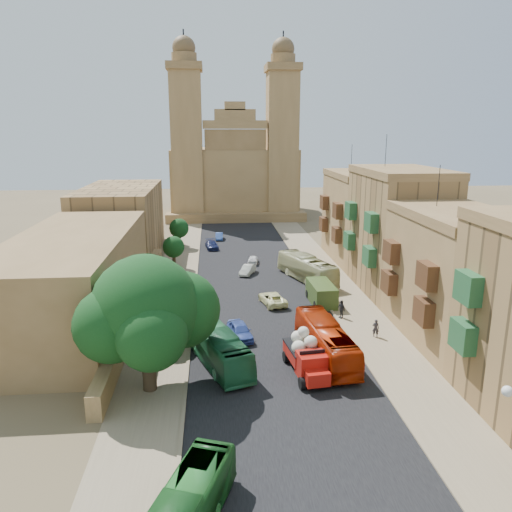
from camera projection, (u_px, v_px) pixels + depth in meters
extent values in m
plane|color=brown|center=(292.00, 413.00, 32.31)|extent=(260.00, 260.00, 0.00)
cube|color=black|center=(253.00, 280.00, 61.28)|extent=(14.00, 140.00, 0.01)
cube|color=#7E6D53|center=(329.00, 278.00, 62.10)|extent=(5.00, 140.00, 0.01)
cube|color=#7E6D53|center=(175.00, 282.00, 60.46)|extent=(5.00, 140.00, 0.01)
cube|color=#7E6D53|center=(309.00, 278.00, 61.87)|extent=(0.25, 140.00, 0.12)
cube|color=#7E6D53|center=(196.00, 281.00, 60.66)|extent=(0.25, 140.00, 0.12)
cube|color=#225630|center=(463.00, 336.00, 33.08)|extent=(0.90, 2.20, 2.00)
cube|color=#225630|center=(468.00, 288.00, 32.25)|extent=(0.90, 2.20, 2.00)
cube|color=olive|center=(456.00, 280.00, 43.02)|extent=(8.00, 14.00, 10.50)
cube|color=brown|center=(462.00, 216.00, 41.64)|extent=(8.20, 14.00, 0.80)
cylinder|color=black|center=(438.00, 186.00, 43.72)|extent=(0.06, 0.06, 3.60)
cube|color=#4A2C18|center=(424.00, 312.00, 39.16)|extent=(0.90, 2.20, 2.00)
cube|color=#4A2C18|center=(389.00, 282.00, 46.73)|extent=(0.90, 2.20, 2.00)
cube|color=#4A2C18|center=(427.00, 276.00, 38.44)|extent=(0.90, 2.20, 2.00)
cube|color=#4A2C18|center=(391.00, 252.00, 46.01)|extent=(0.90, 2.20, 2.00)
cube|color=olive|center=(398.00, 234.00, 56.24)|extent=(8.00, 14.00, 13.00)
cube|color=brown|center=(402.00, 172.00, 54.55)|extent=(8.20, 14.00, 0.80)
cylinder|color=black|center=(386.00, 150.00, 56.63)|extent=(0.06, 0.06, 3.60)
cube|color=#225630|center=(369.00, 256.00, 52.45)|extent=(0.90, 2.20, 2.00)
cube|color=#225630|center=(349.00, 240.00, 60.02)|extent=(0.90, 2.20, 2.00)
cube|color=#225630|center=(371.00, 222.00, 51.56)|extent=(0.90, 2.20, 2.00)
cube|color=#225630|center=(351.00, 211.00, 59.13)|extent=(0.90, 2.20, 2.00)
cube|color=olive|center=(361.00, 219.00, 69.94)|extent=(8.00, 14.00, 11.50)
cube|color=brown|center=(364.00, 175.00, 68.44)|extent=(8.20, 14.00, 0.80)
cylinder|color=black|center=(352.00, 157.00, 70.51)|extent=(0.06, 0.06, 3.60)
cube|color=#4A2C18|center=(337.00, 235.00, 66.11)|extent=(0.90, 2.20, 2.00)
cube|color=#4A2C18|center=(324.00, 224.00, 73.68)|extent=(0.90, 2.20, 2.00)
cube|color=#4A2C18|center=(338.00, 211.00, 65.32)|extent=(0.90, 2.20, 2.00)
cube|color=#4A2C18|center=(324.00, 202.00, 72.89)|extent=(0.90, 2.20, 2.00)
cube|color=olive|center=(138.00, 303.00, 50.32)|extent=(1.00, 40.00, 1.80)
cube|color=brown|center=(74.00, 279.00, 47.11)|extent=(10.00, 28.00, 8.40)
cube|color=olive|center=(121.00, 222.00, 72.02)|extent=(10.00, 22.00, 10.00)
cube|color=olive|center=(234.00, 181.00, 108.81)|extent=(26.00, 20.00, 14.00)
cube|color=brown|center=(236.00, 217.00, 100.17)|extent=(28.00, 4.00, 1.80)
cube|color=brown|center=(235.00, 171.00, 99.58)|extent=(12.00, 2.00, 16.00)
cube|color=olive|center=(235.00, 125.00, 97.40)|extent=(12.60, 2.40, 1.60)
cube|color=olive|center=(235.00, 116.00, 96.99)|extent=(8.00, 2.00, 2.40)
cube|color=olive|center=(235.00, 106.00, 96.55)|extent=(4.00, 2.00, 1.60)
cube|color=olive|center=(187.00, 148.00, 98.92)|extent=(6.00, 6.00, 29.00)
cube|color=brown|center=(184.00, 67.00, 95.22)|extent=(6.80, 6.80, 1.40)
cylinder|color=brown|center=(184.00, 58.00, 94.83)|extent=(4.80, 4.80, 1.80)
sphere|color=brown|center=(184.00, 48.00, 94.39)|extent=(4.40, 4.40, 4.40)
cylinder|color=black|center=(183.00, 34.00, 93.80)|extent=(0.28, 0.28, 1.80)
cube|color=olive|center=(282.00, 147.00, 100.55)|extent=(6.00, 6.00, 29.00)
cube|color=brown|center=(283.00, 68.00, 96.86)|extent=(6.80, 6.80, 1.40)
cylinder|color=brown|center=(283.00, 59.00, 96.47)|extent=(4.80, 4.80, 1.80)
sphere|color=brown|center=(283.00, 49.00, 96.02)|extent=(4.40, 4.40, 4.40)
cylinder|color=black|center=(283.00, 36.00, 95.44)|extent=(0.28, 0.28, 1.80)
cylinder|color=#332719|center=(149.00, 365.00, 34.89)|extent=(0.98, 0.98, 3.72)
sphere|color=black|center=(146.00, 308.00, 33.86)|extent=(7.45, 7.45, 7.45)
sphere|color=black|center=(182.00, 309.00, 35.35)|extent=(5.49, 5.49, 5.49)
sphere|color=black|center=(112.00, 325.00, 33.02)|extent=(5.10, 5.10, 5.10)
sphere|color=black|center=(151.00, 335.00, 31.88)|extent=(4.70, 4.70, 4.70)
sphere|color=black|center=(134.00, 288.00, 35.66)|extent=(4.31, 4.31, 4.31)
cylinder|color=#332719|center=(154.00, 330.00, 42.73)|extent=(0.44, 0.44, 2.47)
sphere|color=black|center=(153.00, 302.00, 42.12)|extent=(3.60, 3.60, 3.60)
cylinder|color=#332719|center=(166.00, 289.00, 54.39)|extent=(0.44, 0.44, 1.92)
sphere|color=black|center=(166.00, 272.00, 53.91)|extent=(2.79, 2.79, 2.79)
cylinder|color=#332719|center=(174.00, 261.00, 65.97)|extent=(0.44, 0.44, 1.96)
sphere|color=black|center=(174.00, 247.00, 65.49)|extent=(2.85, 2.85, 2.85)
cylinder|color=#332719|center=(179.00, 241.00, 77.54)|extent=(0.44, 0.44, 2.07)
sphere|color=black|center=(179.00, 228.00, 77.03)|extent=(3.01, 3.01, 3.01)
sphere|color=white|center=(507.00, 391.00, 19.31)|extent=(0.44, 0.44, 0.44)
cube|color=#AE160D|center=(302.00, 353.00, 38.26)|extent=(2.59, 3.80, 0.89)
cube|color=black|center=(303.00, 347.00, 38.13)|extent=(2.65, 3.86, 0.12)
cube|color=#AE160D|center=(312.00, 365.00, 36.07)|extent=(2.27, 1.92, 1.78)
cube|color=#AE160D|center=(317.00, 378.00, 35.04)|extent=(1.81, 1.38, 0.99)
cube|color=black|center=(312.00, 356.00, 35.90)|extent=(1.88, 0.32, 0.89)
cylinder|color=black|center=(302.00, 383.00, 35.24)|extent=(0.45, 0.93, 0.89)
cylinder|color=black|center=(329.00, 381.00, 35.64)|extent=(0.45, 0.93, 0.89)
cylinder|color=black|center=(286.00, 357.00, 39.38)|extent=(0.45, 0.93, 0.89)
cylinder|color=black|center=(310.00, 355.00, 39.78)|extent=(0.45, 0.93, 0.89)
sphere|color=beige|center=(299.00, 348.00, 37.41)|extent=(1.09, 1.09, 1.09)
sphere|color=beige|center=(310.00, 345.00, 37.89)|extent=(1.09, 1.09, 1.09)
sphere|color=beige|center=(300.00, 341.00, 38.64)|extent=(1.09, 1.09, 1.09)
sphere|color=beige|center=(298.00, 337.00, 37.95)|extent=(0.99, 0.99, 0.99)
sphere|color=beige|center=(311.00, 342.00, 37.18)|extent=(0.99, 0.99, 0.99)
sphere|color=beige|center=(303.00, 332.00, 37.74)|extent=(0.89, 0.89, 0.89)
cube|color=#33481B|center=(321.00, 293.00, 52.77)|extent=(2.45, 5.29, 2.16)
cylinder|color=black|center=(316.00, 305.00, 51.06)|extent=(0.37, 0.87, 0.86)
cylinder|color=black|center=(335.00, 304.00, 51.30)|extent=(0.37, 0.87, 0.86)
cylinder|color=black|center=(308.00, 294.00, 54.55)|extent=(0.37, 0.87, 0.86)
cylinder|color=black|center=(326.00, 293.00, 54.80)|extent=(0.37, 0.87, 0.86)
imported|color=#21633A|center=(217.00, 346.00, 39.07)|extent=(5.61, 10.50, 2.86)
imported|color=#AB2506|center=(326.00, 341.00, 39.91)|extent=(3.33, 10.63, 2.91)
imported|color=#BDBC86|center=(307.00, 268.00, 60.64)|extent=(5.99, 10.99, 3.00)
imported|color=#354D9D|center=(240.00, 331.00, 43.83)|extent=(2.50, 4.45, 1.43)
imported|color=beige|center=(248.00, 270.00, 63.40)|extent=(2.49, 3.78, 1.18)
imported|color=#EFEDAA|center=(272.00, 298.00, 52.46)|extent=(2.99, 4.88, 1.26)
imported|color=#171F49|center=(212.00, 245.00, 77.08)|extent=(2.26, 4.42, 1.23)
imported|color=white|center=(253.00, 259.00, 68.61)|extent=(1.77, 3.44, 1.12)
imported|color=#375AAD|center=(219.00, 236.00, 83.63)|extent=(1.28, 3.43, 1.12)
imported|color=#29272C|center=(376.00, 328.00, 44.11)|extent=(0.69, 0.56, 1.64)
imported|color=#313136|center=(341.00, 309.00, 48.55)|extent=(0.79, 1.16, 1.83)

